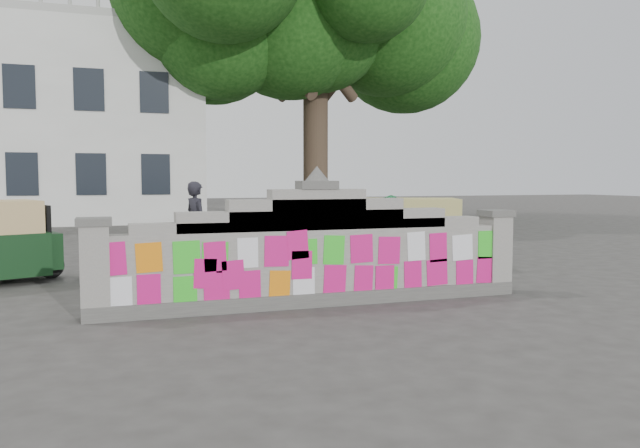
{
  "coord_description": "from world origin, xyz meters",
  "views": [
    {
      "loc": [
        -2.85,
        -8.47,
        1.83
      ],
      "look_at": [
        0.39,
        1.0,
        1.1
      ],
      "focal_mm": 35.0,
      "sensor_mm": 36.0,
      "label": 1
    }
  ],
  "objects_px": {
    "cyclist_bike": "(197,252)",
    "pedestrian": "(390,233)",
    "rickshaw_right": "(404,232)",
    "cyclist_rider": "(197,235)"
  },
  "relations": [
    {
      "from": "pedestrian",
      "to": "cyclist_rider",
      "type": "bearing_deg",
      "value": -96.25
    },
    {
      "from": "cyclist_bike",
      "to": "pedestrian",
      "type": "relative_size",
      "value": 1.14
    },
    {
      "from": "cyclist_bike",
      "to": "pedestrian",
      "type": "xyz_separation_m",
      "value": [
        3.67,
        -0.68,
        0.3
      ]
    },
    {
      "from": "pedestrian",
      "to": "rickshaw_right",
      "type": "height_order",
      "value": "pedestrian"
    },
    {
      "from": "rickshaw_right",
      "to": "cyclist_bike",
      "type": "bearing_deg",
      "value": 17.31
    },
    {
      "from": "pedestrian",
      "to": "cyclist_bike",
      "type": "bearing_deg",
      "value": -96.25
    },
    {
      "from": "pedestrian",
      "to": "rickshaw_right",
      "type": "bearing_deg",
      "value": 134.27
    },
    {
      "from": "cyclist_rider",
      "to": "cyclist_bike",
      "type": "bearing_deg",
      "value": -0.0
    },
    {
      "from": "pedestrian",
      "to": "rickshaw_right",
      "type": "distance_m",
      "value": 0.69
    },
    {
      "from": "cyclist_rider",
      "to": "pedestrian",
      "type": "bearing_deg",
      "value": -121.79
    }
  ]
}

